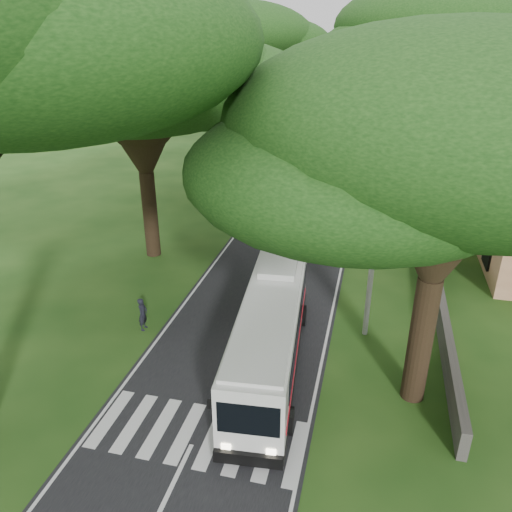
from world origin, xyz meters
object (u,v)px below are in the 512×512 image
Objects in this scene: pole_far at (385,113)px; distant_car_b at (329,127)px; pole_near at (373,253)px; pedestrian at (143,314)px; pole_mid at (381,152)px; coach_bus at (270,331)px; distant_car_c at (364,127)px; distant_car_a at (297,163)px.

distant_car_b is (-7.21, 9.06, -3.50)m from pole_far.
pole_near is 1.00× the size of pole_far.
pedestrian is (-3.09, -51.18, 0.14)m from distant_car_b.
pole_mid is 2.02× the size of distant_car_b.
pole_mid reaches higher than pedestrian.
pole_near is 5.69m from coach_bus.
distant_car_b is (-7.21, 49.06, -3.50)m from pole_near.
pole_mid reaches higher than distant_car_c.
distant_car_b is at bearing 25.17° from distant_car_c.
pole_far is (0.00, 40.00, 0.00)m from pole_near.
pole_far is 10.59m from distant_car_c.
distant_car_c is at bearing 92.88° from pole_near.
distant_car_b is 2.40× the size of pedestrian.
distant_car_b is at bearing 98.36° from pole_near.
pole_near is at bearing 110.29° from distant_car_c.
pole_near is 0.71× the size of coach_bus.
pole_near is at bearing 95.61° from distant_car_a.
pole_near is 49.88m from distant_car_c.
pole_mid is (0.00, 20.00, 0.00)m from pole_near.
pole_far is 1.65× the size of distant_car_c.
coach_bus is at bearing -102.57° from pedestrian.
distant_car_a is 1.02× the size of distant_car_b.
pole_mid is 1.65× the size of distant_car_c.
pole_mid is at bearing -26.06° from pedestrian.
distant_car_a is 22.16m from distant_car_c.
pedestrian is at bearing -168.34° from pole_near.
pedestrian is at bearing 163.34° from coach_bus.
pole_mid is 24.64m from pedestrian.
pole_near is 4.85× the size of pedestrian.
distant_car_c is at bearing -9.65° from pedestrian.
pole_mid is 1.97× the size of distant_car_a.
pedestrian is (-7.81, -51.82, 0.09)m from distant_car_c.
pole_far is 1.97× the size of distant_car_a.
pole_mid is 12.01m from distant_car_a.
pole_far is at bearing 121.87° from distant_car_c.
pole_far reaches higher than distant_car_c.
pole_near is 1.65× the size of distant_car_c.
pedestrian is (-10.31, -22.13, -3.36)m from pole_mid.
pole_near is 2.02× the size of distant_car_b.
pole_near is 40.00m from pole_far.
pole_near is 49.71m from distant_car_b.
distant_car_a is at bearing 92.97° from distant_car_c.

